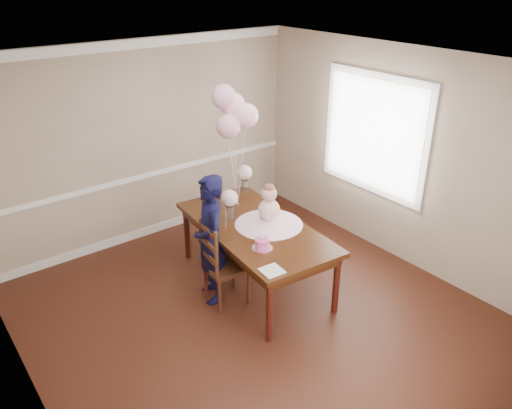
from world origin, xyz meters
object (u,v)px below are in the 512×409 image
(dining_table_top, at_px, (255,228))
(dining_chair_seat, at_px, (226,266))
(birthday_cake, at_px, (262,243))
(woman, at_px, (210,240))

(dining_table_top, distance_m, dining_chair_seat, 0.56)
(birthday_cake, height_order, dining_chair_seat, birthday_cake)
(dining_chair_seat, height_order, woman, woman)
(birthday_cake, relative_size, dining_chair_seat, 0.35)
(woman, bearing_deg, dining_chair_seat, 50.10)
(woman, bearing_deg, dining_table_top, 100.16)
(birthday_cake, distance_m, woman, 0.62)
(dining_table_top, height_order, dining_chair_seat, dining_table_top)
(dining_table_top, xyz_separation_m, woman, (-0.56, 0.08, 0.00))
(dining_table_top, distance_m, woman, 0.57)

